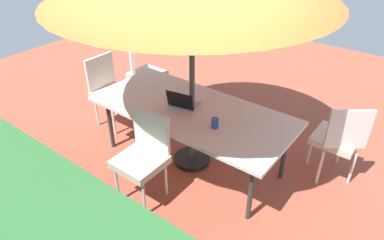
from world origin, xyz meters
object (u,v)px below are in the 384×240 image
Objects in this scene: dining_table at (192,112)px; laptop at (183,103)px; chair_north at (143,154)px; chair_southeast at (143,71)px; chair_east at (109,88)px; cup at (215,123)px; chair_southwest at (339,137)px.

dining_table is 0.15m from laptop.
chair_north is 2.00m from chair_southeast.
dining_table is 6.35× the size of laptop.
laptop is (-1.33, 0.71, 0.24)m from chair_southeast.
chair_north is 1.00× the size of chair_east.
chair_southeast is 0.67m from chair_east.
dining_table is at bearing -21.12° from cup.
laptop is 0.54m from cup.
cup is at bearing -94.02° from chair_east.
chair_north is at bearing 172.72° from chair_southeast.
laptop is (0.06, -0.73, 0.24)m from chair_north.
chair_southwest is at bearing -138.86° from cup.
chair_east is 9.07× the size of cup.
chair_east is (-0.02, 0.67, 0.00)m from chair_southeast.
laptop is 3.34× the size of cup.
dining_table is 21.24× the size of cup.
chair_east is at bearing -5.45° from cup.
chair_east is (2.86, 0.72, 0.00)m from chair_southwest.
dining_table is 0.45m from cup.
chair_east is at bearing -12.67° from laptop.
dining_table is at bearing -179.66° from laptop.
chair_southwest is 1.74m from laptop.
laptop is at bearing 91.00° from chair_north.
dining_table is 1.62m from chair_southwest.
chair_north is 0.77m from laptop.
chair_north is at bearing 83.78° from laptop.
chair_southwest reaches higher than laptop.
chair_southwest is at bearing -164.94° from laptop.
chair_southeast is at bearing -36.29° from chair_southwest.
cup is (-1.85, 0.85, 0.25)m from chair_southeast.
laptop is at bearing -90.24° from chair_east.
chair_southeast is 2.71× the size of laptop.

